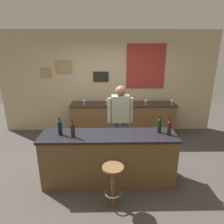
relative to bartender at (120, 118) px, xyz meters
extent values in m
plane|color=#423D38|center=(-0.25, -0.38, -0.94)|extent=(10.00, 10.00, 0.00)
cube|color=tan|center=(-0.25, 1.65, 0.46)|extent=(6.00, 0.06, 2.80)
cube|color=#997F4C|center=(-1.95, 1.61, 0.75)|extent=(0.28, 0.02, 0.26)
cube|color=#997F4C|center=(-1.45, 1.61, 0.91)|extent=(0.44, 0.02, 0.34)
cube|color=black|center=(-0.45, 1.61, 0.64)|extent=(0.42, 0.02, 0.28)
cube|color=maroon|center=(0.78, 1.61, 0.91)|extent=(1.05, 0.02, 1.19)
cube|color=brown|center=(-0.25, -0.78, -0.50)|extent=(2.29, 0.57, 0.88)
cube|color=black|center=(-0.25, -0.78, -0.04)|extent=(2.34, 0.60, 0.04)
cube|color=brown|center=(0.15, 1.27, -0.51)|extent=(2.78, 0.53, 0.86)
cube|color=#2D2319|center=(0.15, 1.27, -0.06)|extent=(2.84, 0.56, 0.04)
cylinder|color=#384766|center=(0.10, 0.00, -0.51)|extent=(0.13, 0.13, 0.86)
cylinder|color=#384766|center=(-0.10, 0.00, -0.51)|extent=(0.13, 0.13, 0.86)
cube|color=#9EA38E|center=(0.00, 0.00, 0.20)|extent=(0.36, 0.20, 0.56)
sphere|color=brown|center=(0.00, 0.00, 0.58)|extent=(0.21, 0.21, 0.21)
cylinder|color=#9EA38E|center=(0.22, 0.00, 0.17)|extent=(0.08, 0.08, 0.52)
cylinder|color=#9EA38E|center=(-0.22, 0.00, 0.17)|extent=(0.08, 0.08, 0.52)
cylinder|color=brown|center=(-0.18, -1.38, -0.61)|extent=(0.06, 0.06, 0.65)
torus|color=brown|center=(-0.18, -1.38, -0.72)|extent=(0.26, 0.26, 0.02)
cylinder|color=brown|center=(-0.18, -1.38, -0.27)|extent=(0.32, 0.32, 0.03)
cylinder|color=black|center=(-1.07, -0.77, 0.08)|extent=(0.07, 0.07, 0.20)
sphere|color=black|center=(-1.07, -0.77, 0.20)|extent=(0.07, 0.07, 0.07)
cylinder|color=black|center=(-1.07, -0.77, 0.23)|extent=(0.03, 0.03, 0.09)
cylinder|color=black|center=(-1.07, -0.77, 0.28)|extent=(0.03, 0.03, 0.02)
cylinder|color=black|center=(-0.83, -0.87, 0.08)|extent=(0.07, 0.07, 0.20)
sphere|color=black|center=(-0.83, -0.87, 0.20)|extent=(0.07, 0.07, 0.07)
cylinder|color=black|center=(-0.83, -0.87, 0.23)|extent=(0.03, 0.03, 0.09)
cylinder|color=black|center=(-0.83, -0.87, 0.28)|extent=(0.03, 0.03, 0.02)
cylinder|color=black|center=(0.64, -0.70, 0.08)|extent=(0.07, 0.07, 0.20)
sphere|color=black|center=(0.64, -0.70, 0.20)|extent=(0.07, 0.07, 0.07)
cylinder|color=black|center=(0.64, -0.70, 0.23)|extent=(0.03, 0.03, 0.09)
cylinder|color=black|center=(0.64, -0.70, 0.28)|extent=(0.03, 0.03, 0.02)
cylinder|color=black|center=(0.78, -0.81, 0.08)|extent=(0.07, 0.07, 0.20)
sphere|color=black|center=(0.78, -0.81, 0.20)|extent=(0.07, 0.07, 0.07)
cylinder|color=black|center=(0.78, -0.81, 0.23)|extent=(0.03, 0.03, 0.09)
cylinder|color=black|center=(0.78, -0.81, 0.28)|extent=(0.03, 0.03, 0.02)
cylinder|color=silver|center=(-0.90, 1.24, -0.03)|extent=(0.06, 0.06, 0.00)
cylinder|color=silver|center=(-0.90, 1.24, 0.01)|extent=(0.01, 0.01, 0.07)
cone|color=silver|center=(-0.90, 1.24, 0.08)|extent=(0.07, 0.07, 0.08)
cylinder|color=silver|center=(-0.29, 1.23, -0.03)|extent=(0.06, 0.06, 0.00)
cylinder|color=silver|center=(-0.29, 1.23, 0.01)|extent=(0.01, 0.01, 0.07)
cone|color=silver|center=(-0.29, 1.23, 0.08)|extent=(0.07, 0.07, 0.08)
cylinder|color=silver|center=(0.75, 1.20, -0.03)|extent=(0.06, 0.06, 0.00)
cylinder|color=silver|center=(0.75, 1.20, 0.01)|extent=(0.01, 0.01, 0.07)
cone|color=silver|center=(0.75, 1.20, 0.08)|extent=(0.07, 0.07, 0.08)
cylinder|color=silver|center=(1.44, 1.18, -0.03)|extent=(0.06, 0.06, 0.00)
cylinder|color=silver|center=(1.44, 1.18, 0.01)|extent=(0.01, 0.01, 0.07)
cone|color=silver|center=(1.44, 1.18, 0.08)|extent=(0.07, 0.07, 0.08)
camera|label=1|loc=(-0.25, -3.88, 1.39)|focal=31.69mm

